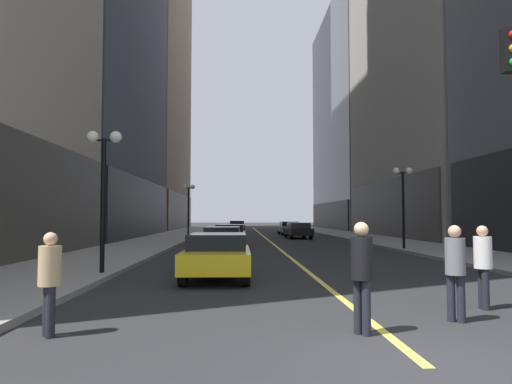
# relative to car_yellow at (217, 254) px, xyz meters

# --- Properties ---
(ground_plane) EXTENTS (200.00, 200.00, 0.00)m
(ground_plane) POSITION_rel_car_yellow_xyz_m (2.93, 26.87, -0.72)
(ground_plane) COLOR #262628
(sidewalk_left) EXTENTS (4.50, 78.00, 0.15)m
(sidewalk_left) POSITION_rel_car_yellow_xyz_m (-5.32, 26.87, -0.64)
(sidewalk_left) COLOR gray
(sidewalk_left) RESTS_ON ground
(sidewalk_right) EXTENTS (4.50, 78.00, 0.15)m
(sidewalk_right) POSITION_rel_car_yellow_xyz_m (11.18, 26.87, -0.64)
(sidewalk_right) COLOR gray
(sidewalk_right) RESTS_ON ground
(lane_centre_stripe) EXTENTS (0.16, 70.00, 0.01)m
(lane_centre_stripe) POSITION_rel_car_yellow_xyz_m (2.93, 26.87, -0.71)
(lane_centre_stripe) COLOR #E5D64C
(lane_centre_stripe) RESTS_ON ground
(building_right_far) EXTENTS (10.64, 26.00, 31.83)m
(building_right_far) POSITION_rel_car_yellow_xyz_m (18.65, 51.87, 15.12)
(building_right_far) COLOR slate
(building_right_far) RESTS_ON ground
(car_yellow) EXTENTS (1.89, 4.14, 1.32)m
(car_yellow) POSITION_rel_car_yellow_xyz_m (0.00, 0.00, 0.00)
(car_yellow) COLOR yellow
(car_yellow) RESTS_ON ground
(car_blue) EXTENTS (2.01, 4.29, 1.32)m
(car_blue) POSITION_rel_car_yellow_xyz_m (-0.17, 9.06, 0.00)
(car_blue) COLOR navy
(car_blue) RESTS_ON ground
(car_red) EXTENTS (2.09, 4.71, 1.32)m
(car_red) POSITION_rel_car_yellow_xyz_m (0.08, 15.73, 0.00)
(car_red) COLOR #B21919
(car_red) RESTS_ON ground
(car_black) EXTENTS (1.99, 4.79, 1.32)m
(car_black) POSITION_rel_car_yellow_xyz_m (5.60, 24.91, 0.00)
(car_black) COLOR black
(car_black) RESTS_ON ground
(car_grey) EXTENTS (1.92, 4.69, 1.32)m
(car_grey) POSITION_rel_car_yellow_xyz_m (5.65, 32.40, 0.00)
(car_grey) COLOR slate
(car_grey) RESTS_ON ground
(car_maroon) EXTENTS (1.88, 4.33, 1.32)m
(car_maroon) POSITION_rel_car_yellow_xyz_m (0.42, 41.18, 0.00)
(car_maroon) COLOR maroon
(car_maroon) RESTS_ON ground
(pedestrian_in_grey_suit) EXTENTS (0.47, 0.47, 1.68)m
(pedestrian_in_grey_suit) POSITION_rel_car_yellow_xyz_m (4.41, -5.73, 0.26)
(pedestrian_in_grey_suit) COLOR black
(pedestrian_in_grey_suit) RESTS_ON ground
(pedestrian_in_tan_trench) EXTENTS (0.48, 0.48, 1.59)m
(pedestrian_in_tan_trench) POSITION_rel_car_yellow_xyz_m (-2.26, -6.47, 0.20)
(pedestrian_in_tan_trench) COLOR black
(pedestrian_in_tan_trench) RESTS_ON ground
(pedestrian_in_black_coat) EXTENTS (0.48, 0.48, 1.75)m
(pedestrian_in_black_coat) POSITION_rel_car_yellow_xyz_m (2.55, -6.52, 0.30)
(pedestrian_in_black_coat) COLOR black
(pedestrian_in_black_coat) RESTS_ON ground
(pedestrian_in_white_shirt) EXTENTS (0.36, 0.36, 1.65)m
(pedestrian_in_white_shirt) POSITION_rel_car_yellow_xyz_m (5.47, -4.67, 0.24)
(pedestrian_in_white_shirt) COLOR black
(pedestrian_in_white_shirt) RESTS_ON ground
(street_lamp_left_near) EXTENTS (1.06, 0.36, 4.43)m
(street_lamp_left_near) POSITION_rel_car_yellow_xyz_m (-3.47, 0.40, 2.54)
(street_lamp_left_near) COLOR black
(street_lamp_left_near) RESTS_ON ground
(street_lamp_left_far) EXTENTS (1.06, 0.36, 4.43)m
(street_lamp_left_far) POSITION_rel_car_yellow_xyz_m (-3.47, 24.09, 2.54)
(street_lamp_left_far) COLOR black
(street_lamp_left_far) RESTS_ON ground
(street_lamp_right_mid) EXTENTS (1.06, 0.36, 4.43)m
(street_lamp_right_mid) POSITION_rel_car_yellow_xyz_m (9.33, 10.39, 2.54)
(street_lamp_right_mid) COLOR black
(street_lamp_right_mid) RESTS_ON ground
(fire_hydrant_right) EXTENTS (0.28, 0.28, 0.80)m
(fire_hydrant_right) POSITION_rel_car_yellow_xyz_m (9.83, 3.28, -0.32)
(fire_hydrant_right) COLOR red
(fire_hydrant_right) RESTS_ON ground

